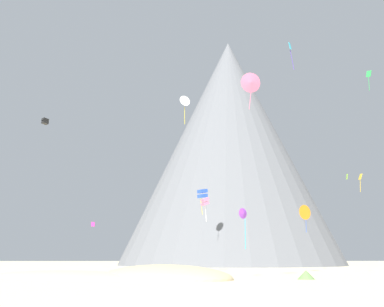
{
  "coord_description": "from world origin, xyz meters",
  "views": [
    {
      "loc": [
        -1.33,
        -35.94,
        2.61
      ],
      "look_at": [
        0.77,
        44.11,
        18.44
      ],
      "focal_mm": 48.18,
      "sensor_mm": 36.0,
      "label": 1
    }
  ],
  "objects_px": {
    "bush_low_patch": "(306,275)",
    "kite_rainbow_mid": "(251,83)",
    "kite_magenta_low": "(93,224)",
    "kite_blue_low": "(202,194)",
    "kite_black_high": "(45,121)",
    "kite_green_high": "(369,76)",
    "kite_pink_low": "(205,202)",
    "kite_white_high": "(185,101)",
    "kite_cyan_high": "(291,51)",
    "kite_violet_low": "(243,214)",
    "kite_gold_mid": "(360,178)",
    "kite_lime_mid": "(347,177)",
    "rock_massif": "(228,164)",
    "kite_orange_low": "(304,212)"
  },
  "relations": [
    {
      "from": "kite_magenta_low",
      "to": "kite_rainbow_mid",
      "type": "bearing_deg",
      "value": 175.91
    },
    {
      "from": "kite_black_high",
      "to": "kite_lime_mid",
      "type": "distance_m",
      "value": 55.92
    },
    {
      "from": "kite_black_high",
      "to": "kite_blue_low",
      "type": "height_order",
      "value": "kite_black_high"
    },
    {
      "from": "rock_massif",
      "to": "kite_black_high",
      "type": "relative_size",
      "value": 41.78
    },
    {
      "from": "kite_cyan_high",
      "to": "kite_pink_low",
      "type": "bearing_deg",
      "value": 29.95
    },
    {
      "from": "bush_low_patch",
      "to": "kite_magenta_low",
      "type": "distance_m",
      "value": 43.63
    },
    {
      "from": "rock_massif",
      "to": "kite_cyan_high",
      "type": "height_order",
      "value": "rock_massif"
    },
    {
      "from": "kite_blue_low",
      "to": "kite_rainbow_mid",
      "type": "bearing_deg",
      "value": 156.23
    },
    {
      "from": "kite_pink_low",
      "to": "kite_rainbow_mid",
      "type": "relative_size",
      "value": 0.67
    },
    {
      "from": "rock_massif",
      "to": "kite_violet_low",
      "type": "height_order",
      "value": "rock_massif"
    },
    {
      "from": "kite_cyan_high",
      "to": "rock_massif",
      "type": "bearing_deg",
      "value": -95.03
    },
    {
      "from": "rock_massif",
      "to": "kite_blue_low",
      "type": "bearing_deg",
      "value": -100.35
    },
    {
      "from": "kite_lime_mid",
      "to": "kite_violet_low",
      "type": "height_order",
      "value": "kite_lime_mid"
    },
    {
      "from": "kite_lime_mid",
      "to": "kite_rainbow_mid",
      "type": "relative_size",
      "value": 0.21
    },
    {
      "from": "kite_pink_low",
      "to": "kite_black_high",
      "type": "relative_size",
      "value": 1.96
    },
    {
      "from": "kite_white_high",
      "to": "kite_magenta_low",
      "type": "xyz_separation_m",
      "value": [
        -15.74,
        -5.43,
        -23.76
      ]
    },
    {
      "from": "kite_pink_low",
      "to": "kite_magenta_low",
      "type": "height_order",
      "value": "kite_pink_low"
    },
    {
      "from": "kite_lime_mid",
      "to": "kite_gold_mid",
      "type": "distance_m",
      "value": 3.27
    },
    {
      "from": "kite_magenta_low",
      "to": "kite_orange_low",
      "type": "bearing_deg",
      "value": -142.15
    },
    {
      "from": "kite_black_high",
      "to": "kite_blue_low",
      "type": "xyz_separation_m",
      "value": [
        29.61,
        -6.77,
        -14.54
      ]
    },
    {
      "from": "rock_massif",
      "to": "kite_gold_mid",
      "type": "xyz_separation_m",
      "value": [
        14.51,
        -63.07,
        -13.23
      ]
    },
    {
      "from": "bush_low_patch",
      "to": "kite_cyan_high",
      "type": "distance_m",
      "value": 38.27
    },
    {
      "from": "kite_black_high",
      "to": "kite_green_high",
      "type": "distance_m",
      "value": 58.57
    },
    {
      "from": "kite_pink_low",
      "to": "kite_orange_low",
      "type": "height_order",
      "value": "kite_orange_low"
    },
    {
      "from": "bush_low_patch",
      "to": "kite_black_high",
      "type": "relative_size",
      "value": 1.25
    },
    {
      "from": "kite_black_high",
      "to": "kite_blue_low",
      "type": "bearing_deg",
      "value": -142.42
    },
    {
      "from": "kite_green_high",
      "to": "kite_rainbow_mid",
      "type": "relative_size",
      "value": 0.72
    },
    {
      "from": "kite_cyan_high",
      "to": "kite_black_high",
      "type": "bearing_deg",
      "value": -33.15
    },
    {
      "from": "kite_black_high",
      "to": "kite_gold_mid",
      "type": "relative_size",
      "value": 0.54
    },
    {
      "from": "kite_orange_low",
      "to": "kite_cyan_high",
      "type": "height_order",
      "value": "kite_cyan_high"
    },
    {
      "from": "rock_massif",
      "to": "kite_orange_low",
      "type": "bearing_deg",
      "value": -83.75
    },
    {
      "from": "kite_blue_low",
      "to": "kite_lime_mid",
      "type": "distance_m",
      "value": 24.23
    },
    {
      "from": "kite_white_high",
      "to": "kite_blue_low",
      "type": "relative_size",
      "value": 1.29
    },
    {
      "from": "kite_orange_low",
      "to": "kite_rainbow_mid",
      "type": "bearing_deg",
      "value": 36.51
    },
    {
      "from": "rock_massif",
      "to": "kite_white_high",
      "type": "bearing_deg",
      "value": -105.22
    },
    {
      "from": "rock_massif",
      "to": "kite_pink_low",
      "type": "distance_m",
      "value": 80.1
    },
    {
      "from": "kite_black_high",
      "to": "kite_rainbow_mid",
      "type": "bearing_deg",
      "value": -177.0
    },
    {
      "from": "kite_green_high",
      "to": "kite_pink_low",
      "type": "bearing_deg",
      "value": -57.65
    },
    {
      "from": "rock_massif",
      "to": "kite_blue_low",
      "type": "distance_m",
      "value": 55.72
    },
    {
      "from": "kite_pink_low",
      "to": "kite_orange_low",
      "type": "distance_m",
      "value": 24.8
    },
    {
      "from": "kite_white_high",
      "to": "kite_cyan_high",
      "type": "bearing_deg",
      "value": 105.44
    },
    {
      "from": "rock_massif",
      "to": "kite_white_high",
      "type": "xyz_separation_m",
      "value": [
        -12.74,
        -46.81,
        3.99
      ]
    },
    {
      "from": "kite_white_high",
      "to": "kite_lime_mid",
      "type": "distance_m",
      "value": 33.65
    },
    {
      "from": "kite_violet_low",
      "to": "kite_gold_mid",
      "type": "height_order",
      "value": "kite_gold_mid"
    },
    {
      "from": "bush_low_patch",
      "to": "kite_green_high",
      "type": "distance_m",
      "value": 37.13
    },
    {
      "from": "kite_pink_low",
      "to": "kite_magenta_low",
      "type": "bearing_deg",
      "value": 8.78
    },
    {
      "from": "kite_pink_low",
      "to": "kite_violet_low",
      "type": "relative_size",
      "value": 0.6
    },
    {
      "from": "bush_low_patch",
      "to": "kite_rainbow_mid",
      "type": "bearing_deg",
      "value": 168.84
    },
    {
      "from": "kite_magenta_low",
      "to": "kite_blue_low",
      "type": "distance_m",
      "value": 19.55
    },
    {
      "from": "kite_white_high",
      "to": "kite_lime_mid",
      "type": "relative_size",
      "value": 5.86
    }
  ]
}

